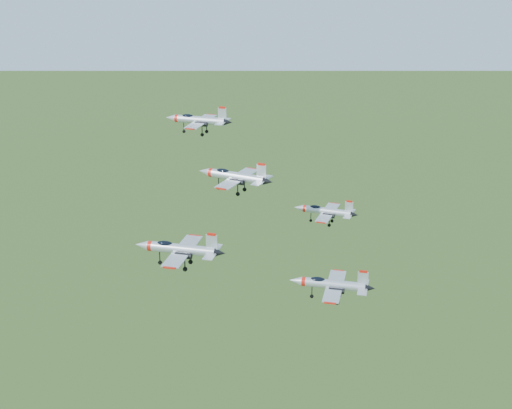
% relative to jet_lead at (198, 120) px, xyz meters
% --- Properties ---
extents(jet_lead, '(12.84, 10.60, 3.43)m').
position_rel_jet_lead_xyz_m(jet_lead, '(0.00, 0.00, 0.00)').
color(jet_lead, silver).
extents(jet_left_high, '(13.92, 11.56, 3.72)m').
position_rel_jet_lead_xyz_m(jet_left_high, '(10.49, -8.87, -6.64)').
color(jet_left_high, silver).
extents(jet_right_high, '(13.89, 11.56, 3.71)m').
position_rel_jet_lead_xyz_m(jet_right_high, '(9.70, -28.83, -11.55)').
color(jet_right_high, silver).
extents(jet_left_low, '(11.71, 9.61, 3.14)m').
position_rel_jet_lead_xyz_m(jet_left_low, '(23.95, 0.47, -14.54)').
color(jet_left_low, silver).
extents(jet_right_low, '(13.21, 11.01, 3.53)m').
position_rel_jet_lead_xyz_m(jet_right_low, '(30.09, -18.61, -18.65)').
color(jet_right_low, silver).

